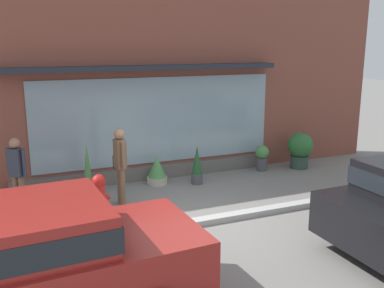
{
  "coord_description": "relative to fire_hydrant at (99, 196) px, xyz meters",
  "views": [
    {
      "loc": [
        -3.15,
        -7.46,
        3.47
      ],
      "look_at": [
        0.49,
        1.2,
        1.28
      ],
      "focal_mm": 40.79,
      "sensor_mm": 36.0,
      "label": 1
    }
  ],
  "objects": [
    {
      "name": "potted_plant_window_left",
      "position": [
        4.81,
        1.61,
        -0.07
      ],
      "size": [
        0.37,
        0.37,
        0.71
      ],
      "color": "#4C4C51",
      "rests_on": "ground_plane"
    },
    {
      "name": "ground_plane",
      "position": [
        1.65,
        -0.93,
        -0.46
      ],
      "size": [
        60.0,
        60.0,
        0.0
      ],
      "primitive_type": "plane",
      "color": "gray"
    },
    {
      "name": "potted_plant_corner_tall",
      "position": [
        0.0,
        1.35,
        0.15
      ],
      "size": [
        0.25,
        0.25,
        1.26
      ],
      "color": "#4C4C51",
      "rests_on": "ground_plane"
    },
    {
      "name": "storefront",
      "position": [
        1.65,
        2.25,
        1.99
      ],
      "size": [
        14.0,
        0.81,
        5.0
      ],
      "color": "brown",
      "rests_on": "ground_plane"
    },
    {
      "name": "pedestrian_passerby",
      "position": [
        -1.49,
        0.94,
        0.45
      ],
      "size": [
        0.37,
        0.33,
        1.59
      ],
      "rotation": [
        0.0,
        0.0,
        2.45
      ],
      "color": "brown",
      "rests_on": "ground_plane"
    },
    {
      "name": "curb_strip",
      "position": [
        1.65,
        -1.13,
        -0.4
      ],
      "size": [
        14.0,
        0.24,
        0.12
      ],
      "primitive_type": "cube",
      "color": "#B2B2AD",
      "rests_on": "ground_plane"
    },
    {
      "name": "pedestrian_with_handbag",
      "position": [
        0.58,
        0.56,
        0.52
      ],
      "size": [
        0.23,
        0.64,
        1.69
      ],
      "rotation": [
        0.0,
        0.0,
        1.7
      ],
      "color": "brown",
      "rests_on": "ground_plane"
    },
    {
      "name": "potted_plant_by_entrance",
      "position": [
        5.93,
        1.43,
        0.1
      ],
      "size": [
        0.72,
        0.72,
        1.02
      ],
      "color": "#33473D",
      "rests_on": "ground_plane"
    },
    {
      "name": "potted_plant_window_center",
      "position": [
        2.68,
        1.23,
        0.0
      ],
      "size": [
        0.29,
        0.29,
        0.98
      ],
      "color": "#4C4C51",
      "rests_on": "ground_plane"
    },
    {
      "name": "fire_hydrant",
      "position": [
        0.0,
        0.0,
        0.0
      ],
      "size": [
        0.42,
        0.39,
        0.91
      ],
      "color": "red",
      "rests_on": "ground_plane"
    },
    {
      "name": "potted_plant_trailing_edge",
      "position": [
        1.75,
        1.61,
        -0.12
      ],
      "size": [
        0.51,
        0.51,
        0.72
      ],
      "color": "#B7B2A3",
      "rests_on": "ground_plane"
    },
    {
      "name": "parked_car_red",
      "position": [
        -1.6,
        -3.24,
        0.45
      ],
      "size": [
        4.5,
        2.15,
        1.61
      ],
      "rotation": [
        0.0,
        0.0,
        0.05
      ],
      "color": "maroon",
      "rests_on": "ground_plane"
    }
  ]
}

